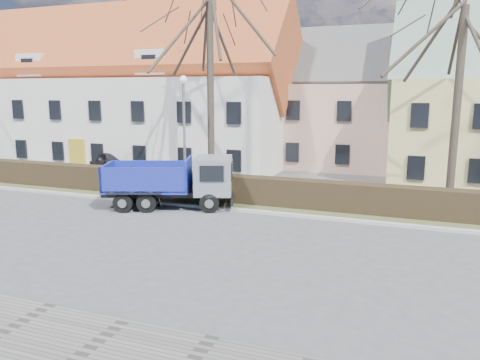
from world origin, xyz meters
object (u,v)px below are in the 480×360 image
at_px(dump_truck, 165,182).
at_px(streetlight, 184,135).
at_px(parked_car_a, 111,162).
at_px(cart_frame, 151,200).

bearing_deg(dump_truck, streetlight, 78.88).
distance_m(dump_truck, parked_car_a, 10.91).
bearing_deg(streetlight, dump_truck, -81.20).
distance_m(streetlight, parked_car_a, 9.15).
relative_size(dump_truck, parked_car_a, 1.44).
relative_size(streetlight, parked_car_a, 1.45).
distance_m(dump_truck, streetlight, 3.50).
xyz_separation_m(cart_frame, parked_car_a, (-7.47, 7.26, 0.40)).
bearing_deg(dump_truck, parked_car_a, 118.86).
height_order(dump_truck, cart_frame, dump_truck).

